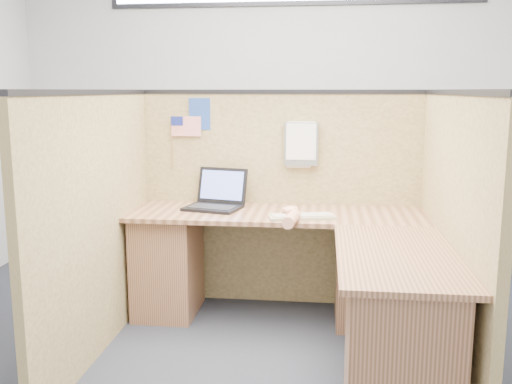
# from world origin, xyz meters

# --- Properties ---
(floor) EXTENTS (5.00, 5.00, 0.00)m
(floor) POSITION_xyz_m (0.00, 0.00, 0.00)
(floor) COLOR black
(floor) RESTS_ON ground
(wall_back) EXTENTS (5.00, 0.00, 5.00)m
(wall_back) POSITION_xyz_m (0.00, 2.25, 1.40)
(wall_back) COLOR #B0B2B5
(wall_back) RESTS_ON floor
(wall_front) EXTENTS (5.00, 0.00, 5.00)m
(wall_front) POSITION_xyz_m (0.00, -2.25, 1.40)
(wall_front) COLOR #B0B2B5
(wall_front) RESTS_ON floor
(cubicle_partitions) EXTENTS (2.06, 1.83, 1.53)m
(cubicle_partitions) POSITION_xyz_m (0.00, 0.43, 0.77)
(cubicle_partitions) COLOR brown
(cubicle_partitions) RESTS_ON floor
(l_desk) EXTENTS (1.95, 1.75, 0.73)m
(l_desk) POSITION_xyz_m (0.18, 0.29, 0.39)
(l_desk) COLOR brown
(l_desk) RESTS_ON floor
(laptop) EXTENTS (0.41, 0.42, 0.26)m
(laptop) POSITION_xyz_m (-0.44, 0.79, 0.79)
(laptop) COLOR black
(laptop) RESTS_ON l_desk
(keyboard) EXTENTS (0.43, 0.24, 0.03)m
(keyboard) POSITION_xyz_m (0.17, 0.50, 0.74)
(keyboard) COLOR #9E977B
(keyboard) RESTS_ON l_desk
(mouse) EXTENTS (0.11, 0.08, 0.05)m
(mouse) POSITION_xyz_m (0.10, 0.54, 0.75)
(mouse) COLOR silver
(mouse) RESTS_ON l_desk
(hand_forearm) EXTENTS (0.11, 0.39, 0.08)m
(hand_forearm) POSITION_xyz_m (0.11, 0.40, 0.77)
(hand_forearm) COLOR tan
(hand_forearm) RESTS_ON l_desk
(blue_poster) EXTENTS (0.17, 0.02, 0.22)m
(blue_poster) POSITION_xyz_m (-0.56, 0.97, 1.36)
(blue_poster) COLOR #203F93
(blue_poster) RESTS_ON cubicle_partitions
(american_flag) EXTENTS (0.22, 0.01, 0.37)m
(american_flag) POSITION_xyz_m (-0.70, 0.96, 1.26)
(american_flag) COLOR olive
(american_flag) RESTS_ON cubicle_partitions
(file_holder) EXTENTS (0.23, 0.05, 0.30)m
(file_holder) POSITION_xyz_m (0.14, 0.94, 1.16)
(file_holder) COLOR slate
(file_holder) RESTS_ON cubicle_partitions
(paper_left) EXTENTS (0.22, 0.02, 0.27)m
(paper_left) POSITION_xyz_m (0.13, 0.97, 1.18)
(paper_left) COLOR white
(paper_left) RESTS_ON cubicle_partitions
(paper_right) EXTENTS (0.23, 0.04, 0.30)m
(paper_right) POSITION_xyz_m (0.16, 0.97, 1.14)
(paper_right) COLOR white
(paper_right) RESTS_ON cubicle_partitions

